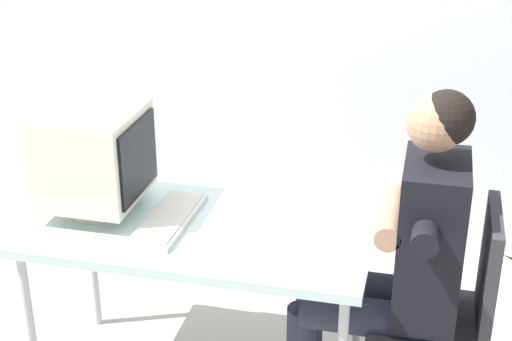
{
  "coord_description": "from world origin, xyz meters",
  "views": [
    {
      "loc": [
        0.8,
        -2.4,
        2.09
      ],
      "look_at": [
        0.22,
        0.0,
        0.97
      ],
      "focal_mm": 53.85,
      "sensor_mm": 36.0,
      "label": 1
    }
  ],
  "objects_px": {
    "desk": "(199,239)",
    "crt_monitor": "(94,156)",
    "keyboard": "(169,219)",
    "office_chair": "(448,308)",
    "person_seated": "(398,252)"
  },
  "relations": [
    {
      "from": "desk",
      "to": "crt_monitor",
      "type": "xyz_separation_m",
      "value": [
        -0.42,
        0.04,
        0.28
      ]
    },
    {
      "from": "desk",
      "to": "keyboard",
      "type": "height_order",
      "value": "keyboard"
    },
    {
      "from": "office_chair",
      "to": "person_seated",
      "type": "height_order",
      "value": "person_seated"
    },
    {
      "from": "person_seated",
      "to": "office_chair",
      "type": "bearing_deg",
      "value": 0.0
    },
    {
      "from": "crt_monitor",
      "to": "person_seated",
      "type": "bearing_deg",
      "value": -1.47
    },
    {
      "from": "desk",
      "to": "person_seated",
      "type": "xyz_separation_m",
      "value": [
        0.74,
        0.01,
        0.04
      ]
    },
    {
      "from": "desk",
      "to": "office_chair",
      "type": "height_order",
      "value": "office_chair"
    },
    {
      "from": "crt_monitor",
      "to": "keyboard",
      "type": "height_order",
      "value": "crt_monitor"
    },
    {
      "from": "desk",
      "to": "crt_monitor",
      "type": "bearing_deg",
      "value": 174.19
    },
    {
      "from": "office_chair",
      "to": "person_seated",
      "type": "xyz_separation_m",
      "value": [
        -0.2,
        -0.0,
        0.21
      ]
    },
    {
      "from": "crt_monitor",
      "to": "office_chair",
      "type": "relative_size",
      "value": 0.45
    },
    {
      "from": "desk",
      "to": "person_seated",
      "type": "distance_m",
      "value": 0.74
    },
    {
      "from": "keyboard",
      "to": "person_seated",
      "type": "height_order",
      "value": "person_seated"
    },
    {
      "from": "crt_monitor",
      "to": "person_seated",
      "type": "height_order",
      "value": "person_seated"
    },
    {
      "from": "office_chair",
      "to": "person_seated",
      "type": "bearing_deg",
      "value": -180.0
    }
  ]
}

